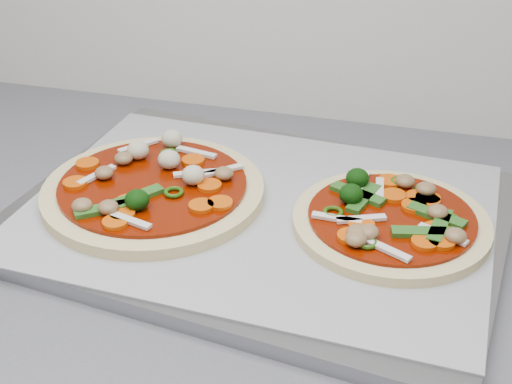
# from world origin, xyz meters

# --- Properties ---
(baking_tray) EXTENTS (0.52, 0.41, 0.02)m
(baking_tray) POSITION_xyz_m (-0.44, 1.33, 0.91)
(baking_tray) COLOR gray
(baking_tray) RESTS_ON countertop
(parchment) EXTENTS (0.48, 0.36, 0.00)m
(parchment) POSITION_xyz_m (-0.44, 1.33, 0.92)
(parchment) COLOR #98999E
(parchment) RESTS_ON baking_tray
(pizza_left) EXTENTS (0.32, 0.32, 0.04)m
(pizza_left) POSITION_xyz_m (-0.55, 1.33, 0.93)
(pizza_left) COLOR beige
(pizza_left) RESTS_ON parchment
(pizza_right) EXTENTS (0.23, 0.23, 0.03)m
(pizza_right) POSITION_xyz_m (-0.31, 1.33, 0.93)
(pizza_right) COLOR beige
(pizza_right) RESTS_ON parchment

